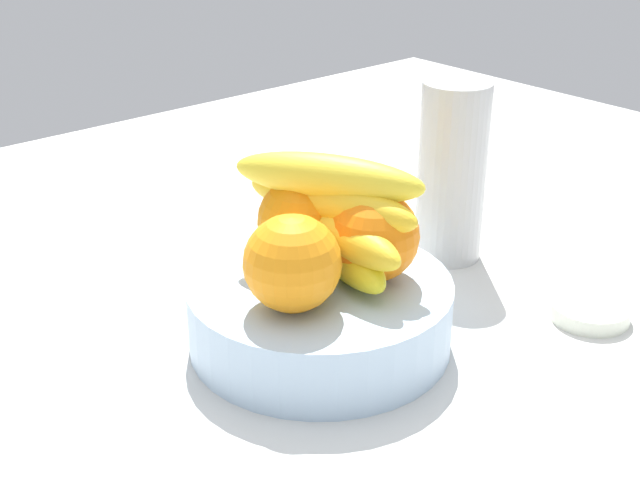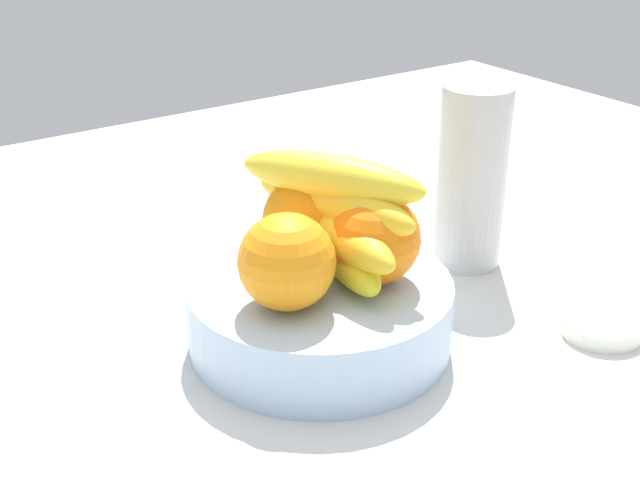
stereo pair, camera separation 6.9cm
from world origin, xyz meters
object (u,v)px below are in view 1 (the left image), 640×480
orange_front_left (292,263)px  thermos_tumbler (452,172)px  banana_bunch (332,214)px  orange_front_right (373,236)px  fruit_bowl (320,313)px  jar_lid (590,311)px  orange_center (302,221)px

orange_front_left → thermos_tumbler: 27.27cm
orange_front_left → banana_bunch: 7.67cm
orange_front_right → thermos_tumbler: thermos_tumbler is taller
orange_front_right → banana_bunch: (-1.54, 3.49, 1.30)cm
orange_front_left → orange_front_right: bearing=-3.2°
fruit_bowl → orange_front_left: orange_front_left is taller
fruit_bowl → banana_bunch: size_ratio=1.26×
orange_front_right → thermos_tumbler: (18.00, 6.94, -0.61)cm
thermos_tumbler → fruit_bowl: bearing=-168.2°
orange_front_right → jar_lid: 23.03cm
fruit_bowl → orange_center: bearing=71.1°
fruit_bowl → orange_front_left: bearing=-157.6°
orange_front_left → thermos_tumbler: bearing=13.7°
orange_front_right → orange_center: 6.88cm
fruit_bowl → banana_bunch: bearing=25.4°
orange_front_left → orange_front_right: 8.50cm
banana_bunch → thermos_tumbler: thermos_tumbler is taller
fruit_bowl → banana_bunch: banana_bunch is taller
orange_front_right → thermos_tumbler: 19.30cm
jar_lid → thermos_tumbler: bearing=90.1°
orange_front_left → orange_center: same height
thermos_tumbler → orange_front_left: bearing=-166.3°
jar_lid → banana_bunch: bearing=143.8°
orange_front_left → banana_bunch: (6.94, 3.01, 1.30)cm
orange_front_left → fruit_bowl: bearing=22.4°
orange_center → thermos_tumbler: thermos_tumbler is taller
orange_front_right → orange_center: same height
orange_front_left → jar_lid: 30.31cm
orange_front_right → banana_bunch: 4.04cm
orange_front_right → thermos_tumbler: bearing=21.1°
jar_lid → orange_front_left: bearing=156.9°
orange_front_right → banana_bunch: size_ratio=0.44×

